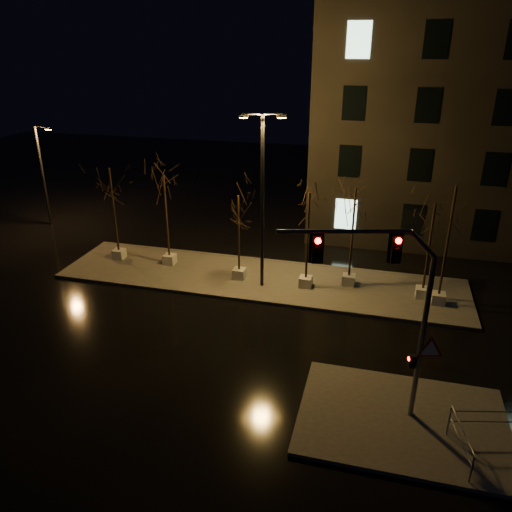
# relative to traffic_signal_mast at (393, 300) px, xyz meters

# --- Properties ---
(ground) EXTENTS (90.00, 90.00, 0.00)m
(ground) POSITION_rel_traffic_signal_mast_xyz_m (-6.71, 3.45, -4.62)
(ground) COLOR black
(ground) RESTS_ON ground
(median) EXTENTS (22.00, 5.00, 0.15)m
(median) POSITION_rel_traffic_signal_mast_xyz_m (-6.71, 9.45, -4.55)
(median) COLOR #45423D
(median) RESTS_ON ground
(sidewalk_corner) EXTENTS (7.00, 5.00, 0.15)m
(sidewalk_corner) POSITION_rel_traffic_signal_mast_xyz_m (0.79, -0.05, -4.55)
(sidewalk_corner) COLOR #45423D
(sidewalk_corner) RESTS_ON ground
(tree_0) EXTENTS (1.80, 1.80, 5.58)m
(tree_0) POSITION_rel_traffic_signal_mast_xyz_m (-15.42, 9.93, -0.24)
(tree_0) COLOR #B9B8AD
(tree_0) RESTS_ON median
(tree_1) EXTENTS (1.80, 1.80, 5.41)m
(tree_1) POSITION_rel_traffic_signal_mast_xyz_m (-12.20, 9.97, -0.37)
(tree_1) COLOR #B9B8AD
(tree_1) RESTS_ON median
(tree_2) EXTENTS (1.80, 1.80, 4.79)m
(tree_2) POSITION_rel_traffic_signal_mast_xyz_m (-7.74, 9.12, -0.84)
(tree_2) COLOR #B9B8AD
(tree_2) RESTS_ON median
(tree_3) EXTENTS (1.80, 1.80, 5.26)m
(tree_3) POSITION_rel_traffic_signal_mast_xyz_m (-4.08, 9.04, -0.48)
(tree_3) COLOR #B9B8AD
(tree_3) RESTS_ON median
(tree_4) EXTENTS (1.80, 1.80, 5.43)m
(tree_4) POSITION_rel_traffic_signal_mast_xyz_m (-1.92, 9.85, -0.36)
(tree_4) COLOR #B9B8AD
(tree_4) RESTS_ON median
(tree_5) EXTENTS (1.80, 1.80, 5.07)m
(tree_5) POSITION_rel_traffic_signal_mast_xyz_m (1.79, 9.31, -0.62)
(tree_5) COLOR #B9B8AD
(tree_5) RESTS_ON median
(tree_6) EXTENTS (1.80, 1.80, 6.10)m
(tree_6) POSITION_rel_traffic_signal_mast_xyz_m (2.52, 8.88, 0.15)
(tree_6) COLOR #B9B8AD
(tree_6) RESTS_ON median
(traffic_signal_mast) EXTENTS (5.42, 1.49, 6.81)m
(traffic_signal_mast) POSITION_rel_traffic_signal_mast_xyz_m (0.00, 0.00, 0.00)
(traffic_signal_mast) COLOR slate
(traffic_signal_mast) RESTS_ON sidewalk_corner
(streetlight_main) EXTENTS (2.19, 0.77, 8.84)m
(streetlight_main) POSITION_rel_traffic_signal_mast_xyz_m (-6.35, 8.64, 0.63)
(streetlight_main) COLOR black
(streetlight_main) RESTS_ON median
(streetlight_far) EXTENTS (1.36, 0.25, 6.91)m
(streetlight_far) POSITION_rel_traffic_signal_mast_xyz_m (-23.26, 14.47, -0.82)
(streetlight_far) COLOR black
(streetlight_far) RESTS_ON ground
(guard_rail_a) EXTENTS (2.25, 0.58, 1.00)m
(guard_rail_a) POSITION_rel_traffic_signal_mast_xyz_m (3.28, -0.20, -3.82)
(guard_rail_a) COLOR slate
(guard_rail_a) RESTS_ON sidewalk_corner
(guard_rail_b) EXTENTS (0.48, 2.12, 1.02)m
(guard_rail_b) POSITION_rel_traffic_signal_mast_xyz_m (2.45, -1.27, -3.81)
(guard_rail_b) COLOR slate
(guard_rail_b) RESTS_ON sidewalk_corner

